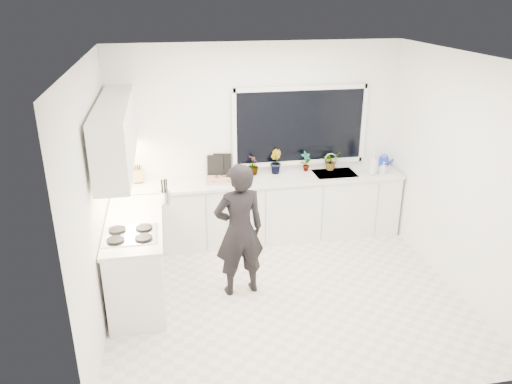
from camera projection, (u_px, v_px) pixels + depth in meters
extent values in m
cube|color=beige|center=(285.00, 294.00, 5.86)|extent=(4.00, 3.50, 0.02)
cube|color=white|center=(257.00, 141.00, 6.95)|extent=(4.00, 0.02, 2.70)
cube|color=white|center=(94.00, 200.00, 5.01)|extent=(0.02, 3.50, 2.70)
cube|color=white|center=(459.00, 175.00, 5.69)|extent=(0.02, 3.50, 2.70)
cube|color=white|center=(291.00, 57.00, 4.84)|extent=(4.00, 3.50, 0.02)
cube|color=black|center=(300.00, 126.00, 6.95)|extent=(1.80, 0.02, 1.00)
cube|color=white|center=(261.00, 210.00, 7.01)|extent=(3.92, 0.58, 0.88)
cube|color=white|center=(137.00, 259.00, 5.73)|extent=(0.58, 1.60, 0.88)
cube|color=silver|center=(262.00, 180.00, 6.83)|extent=(3.94, 0.62, 0.04)
cube|color=silver|center=(134.00, 223.00, 5.55)|extent=(0.62, 1.60, 0.04)
cube|color=white|center=(116.00, 133.00, 5.49)|extent=(0.34, 2.10, 0.70)
cube|color=silver|center=(334.00, 176.00, 7.03)|extent=(0.58, 0.42, 0.14)
cylinder|color=silver|center=(330.00, 161.00, 7.15)|extent=(0.03, 0.03, 0.22)
cube|color=black|center=(130.00, 234.00, 5.22)|extent=(0.56, 0.48, 0.03)
imported|color=black|center=(239.00, 230.00, 5.62)|extent=(0.63, 0.46, 1.59)
cube|color=#B5B5BA|center=(222.00, 180.00, 6.71)|extent=(0.46, 0.37, 0.03)
cube|color=#BB3318|center=(222.00, 179.00, 6.70)|extent=(0.42, 0.33, 0.01)
cylinder|color=#1431C4|center=(384.00, 162.00, 7.27)|extent=(0.17, 0.17, 0.13)
cylinder|color=white|center=(122.00, 175.00, 6.56)|extent=(0.13, 0.13, 0.26)
cube|color=#A1654B|center=(138.00, 175.00, 6.64)|extent=(0.14, 0.11, 0.22)
cylinder|color=#A9A8AD|center=(165.00, 197.00, 5.99)|extent=(0.13, 0.13, 0.16)
cube|color=black|center=(215.00, 165.00, 6.90)|extent=(0.22, 0.07, 0.28)
cube|color=black|center=(222.00, 164.00, 6.91)|extent=(0.25, 0.06, 0.30)
imported|color=#26662D|center=(253.00, 165.00, 6.91)|extent=(0.17, 0.17, 0.27)
imported|color=#26662D|center=(275.00, 162.00, 6.95)|extent=(0.18, 0.21, 0.33)
imported|color=#26662D|center=(306.00, 161.00, 7.04)|extent=(0.18, 0.15, 0.29)
imported|color=#26662D|center=(331.00, 161.00, 7.11)|extent=(0.29, 0.27, 0.26)
imported|color=#D8BF66|center=(373.00, 164.00, 6.90)|extent=(0.14, 0.14, 0.32)
imported|color=#D8BF66|center=(383.00, 168.00, 6.95)|extent=(0.11, 0.11, 0.17)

